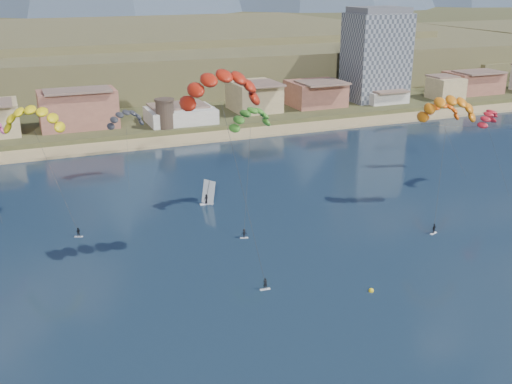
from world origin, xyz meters
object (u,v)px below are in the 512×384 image
(kitesurfer_red, at_px, (221,83))
(windsurfer, at_px, (207,197))
(watchtower, at_px, (165,113))
(kitesurfer_yellow, at_px, (32,115))
(kitesurfer_green, at_px, (250,116))
(buoy, at_px, (371,291))
(kitesurfer_orange, at_px, (449,105))
(apartment_tower, at_px, (376,55))

(kitesurfer_red, xyz_separation_m, windsurfer, (5.78, 26.98, -27.65))
(watchtower, relative_size, windsurfer, 1.75)
(kitesurfer_red, distance_m, kitesurfer_yellow, 41.84)
(kitesurfer_green, distance_m, buoy, 42.00)
(kitesurfer_orange, xyz_separation_m, kitesurfer_green, (-35.95, 12.14, -1.65))
(kitesurfer_green, bearing_deg, watchtower, 90.56)
(kitesurfer_yellow, xyz_separation_m, buoy, (42.30, -48.59, -19.87))
(kitesurfer_red, bearing_deg, buoy, -44.43)
(kitesurfer_green, height_order, buoy, kitesurfer_green)
(kitesurfer_green, bearing_deg, windsurfer, 138.05)
(buoy, bearing_deg, apartment_tower, 57.23)
(watchtower, bearing_deg, windsurfer, -96.13)
(apartment_tower, height_order, watchtower, apartment_tower)
(watchtower, distance_m, windsurfer, 59.73)
(kitesurfer_orange, bearing_deg, apartment_tower, 64.65)
(apartment_tower, relative_size, kitesurfer_orange, 1.26)
(apartment_tower, distance_m, buoy, 140.02)
(kitesurfer_red, bearing_deg, kitesurfer_green, 58.31)
(watchtower, distance_m, kitesurfer_red, 89.97)
(kitesurfer_red, distance_m, buoy, 37.53)
(apartment_tower, xyz_separation_m, windsurfer, (-86.35, -73.20, -16.26))
(watchtower, relative_size, buoy, 11.03)
(kitesurfer_yellow, bearing_deg, kitesurfer_orange, -17.55)
(kitesurfer_red, bearing_deg, watchtower, 81.99)
(apartment_tower, bearing_deg, windsurfer, -139.71)
(kitesurfer_yellow, bearing_deg, kitesurfer_green, -16.50)
(kitesurfer_orange, relative_size, kitesurfer_green, 1.10)
(apartment_tower, height_order, kitesurfer_orange, apartment_tower)
(apartment_tower, bearing_deg, kitesurfer_orange, -115.35)
(watchtower, height_order, kitesurfer_red, kitesurfer_red)
(windsurfer, bearing_deg, kitesurfer_orange, -23.23)
(apartment_tower, relative_size, windsurfer, 6.51)
(kitesurfer_green, bearing_deg, kitesurfer_orange, -18.66)
(watchtower, bearing_deg, buoy, -87.32)
(apartment_tower, bearing_deg, buoy, -122.77)
(kitesurfer_orange, distance_m, windsurfer, 50.47)
(kitesurfer_orange, bearing_deg, kitesurfer_green, 161.34)
(kitesurfer_red, bearing_deg, kitesurfer_yellow, 128.41)
(apartment_tower, distance_m, kitesurfer_yellow, 135.86)
(kitesurfer_green, relative_size, buoy, 29.56)
(apartment_tower, relative_size, kitesurfer_yellow, 1.33)
(kitesurfer_yellow, distance_m, kitesurfer_green, 39.78)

